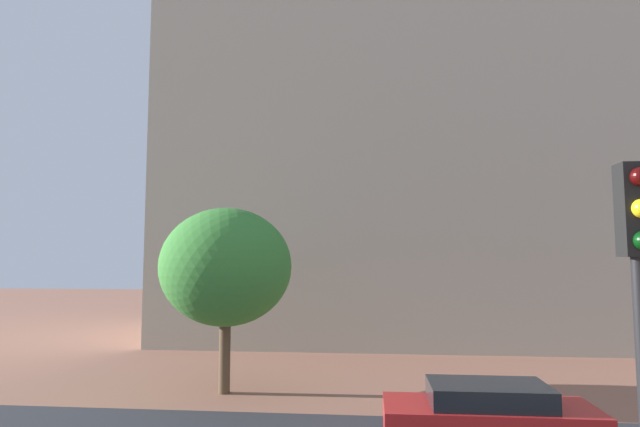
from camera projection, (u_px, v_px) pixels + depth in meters
The scene contains 3 objects.
landmark_building at pixel (427, 110), 29.39m from camera, with size 26.75×11.47×41.91m.
car_red at pixel (489, 417), 11.45m from camera, with size 4.58×2.08×1.42m.
tree_curb_far at pixel (226, 267), 16.60m from camera, with size 4.17×4.17×5.81m.
Camera 1 is at (1.31, -2.92, 4.12)m, focal length 29.28 mm.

